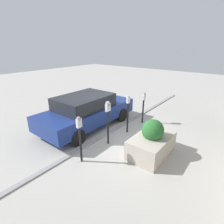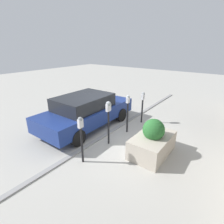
{
  "view_description": "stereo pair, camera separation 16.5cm",
  "coord_description": "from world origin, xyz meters",
  "px_view_note": "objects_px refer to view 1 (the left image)",
  "views": [
    {
      "loc": [
        -4.77,
        -3.92,
        3.32
      ],
      "look_at": [
        0.0,
        -0.13,
        0.99
      ],
      "focal_mm": 28.0,
      "sensor_mm": 36.0,
      "label": 1
    },
    {
      "loc": [
        -4.87,
        -3.79,
        3.32
      ],
      "look_at": [
        0.0,
        -0.13,
        0.99
      ],
      "focal_mm": 28.0,
      "sensor_mm": 36.0,
      "label": 2
    }
  ],
  "objects_px": {
    "parking_meter_second": "(108,114)",
    "parking_meter_nearest": "(80,132)",
    "planter_box": "(152,142)",
    "parked_car_front": "(87,110)",
    "parking_meter_middle": "(128,109)",
    "parking_meter_fourth": "(143,103)"
  },
  "relations": [
    {
      "from": "parking_meter_middle",
      "to": "planter_box",
      "type": "bearing_deg",
      "value": -118.85
    },
    {
      "from": "parking_meter_nearest",
      "to": "planter_box",
      "type": "relative_size",
      "value": 0.9
    },
    {
      "from": "planter_box",
      "to": "parked_car_front",
      "type": "height_order",
      "value": "parked_car_front"
    },
    {
      "from": "parking_meter_nearest",
      "to": "parking_meter_fourth",
      "type": "height_order",
      "value": "parking_meter_nearest"
    },
    {
      "from": "parking_meter_nearest",
      "to": "parking_meter_second",
      "type": "xyz_separation_m",
      "value": [
        1.31,
        0.03,
        0.16
      ]
    },
    {
      "from": "parking_meter_nearest",
      "to": "parking_meter_fourth",
      "type": "xyz_separation_m",
      "value": [
        3.68,
        -0.04,
        -0.04
      ]
    },
    {
      "from": "parking_meter_nearest",
      "to": "parking_meter_middle",
      "type": "bearing_deg",
      "value": -0.4
    },
    {
      "from": "planter_box",
      "to": "parking_meter_fourth",
      "type": "bearing_deg",
      "value": 35.57
    },
    {
      "from": "parking_meter_second",
      "to": "parking_meter_nearest",
      "type": "bearing_deg",
      "value": -178.81
    },
    {
      "from": "parked_car_front",
      "to": "parking_meter_nearest",
      "type": "bearing_deg",
      "value": -138.79
    },
    {
      "from": "parking_meter_second",
      "to": "parked_car_front",
      "type": "bearing_deg",
      "value": 71.33
    },
    {
      "from": "parking_meter_second",
      "to": "parking_meter_middle",
      "type": "height_order",
      "value": "parking_meter_second"
    },
    {
      "from": "parking_meter_fourth",
      "to": "planter_box",
      "type": "height_order",
      "value": "parking_meter_fourth"
    },
    {
      "from": "parking_meter_second",
      "to": "parking_meter_fourth",
      "type": "xyz_separation_m",
      "value": [
        2.37,
        -0.07,
        -0.19
      ]
    },
    {
      "from": "planter_box",
      "to": "parking_meter_middle",
      "type": "bearing_deg",
      "value": 61.15
    },
    {
      "from": "parking_meter_middle",
      "to": "planter_box",
      "type": "xyz_separation_m",
      "value": [
        -0.81,
        -1.46,
        -0.55
      ]
    },
    {
      "from": "parking_meter_middle",
      "to": "planter_box",
      "type": "distance_m",
      "value": 1.76
    },
    {
      "from": "parking_meter_nearest",
      "to": "parking_meter_fourth",
      "type": "bearing_deg",
      "value": -0.6
    },
    {
      "from": "planter_box",
      "to": "parking_meter_second",
      "type": "bearing_deg",
      "value": 103.35
    },
    {
      "from": "parked_car_front",
      "to": "parking_meter_middle",
      "type": "bearing_deg",
      "value": -70.15
    },
    {
      "from": "parking_meter_nearest",
      "to": "parking_meter_fourth",
      "type": "distance_m",
      "value": 3.68
    },
    {
      "from": "parking_meter_middle",
      "to": "parking_meter_fourth",
      "type": "bearing_deg",
      "value": -1.02
    }
  ]
}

